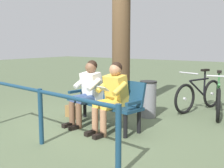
% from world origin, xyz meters
% --- Properties ---
extents(ground_plane, '(40.00, 40.00, 0.00)m').
position_xyz_m(ground_plane, '(0.00, 0.00, 0.00)').
color(ground_plane, '#566647').
extents(bench, '(1.66, 0.75, 0.87)m').
position_xyz_m(bench, '(-0.21, -0.25, 0.51)').
color(bench, navy).
rests_on(bench, ground).
extents(person_reading, '(0.54, 0.81, 1.20)m').
position_xyz_m(person_reading, '(-0.50, -0.03, 0.66)').
color(person_reading, gold).
rests_on(person_reading, ground).
extents(person_companion, '(0.54, 0.81, 1.20)m').
position_xyz_m(person_companion, '(0.13, -0.15, 0.66)').
color(person_companion, white).
rests_on(person_companion, ground).
extents(handbag, '(0.30, 0.15, 0.24)m').
position_xyz_m(handbag, '(0.70, -0.33, 0.12)').
color(handbag, olive).
rests_on(handbag, ground).
extents(tree_trunk, '(0.40, 0.40, 3.72)m').
position_xyz_m(tree_trunk, '(0.20, -1.38, 1.86)').
color(tree_trunk, '#4C3823').
rests_on(tree_trunk, ground).
extents(litter_bin, '(0.35, 0.35, 0.75)m').
position_xyz_m(litter_bin, '(-0.56, -1.24, 0.38)').
color(litter_bin, slate).
rests_on(litter_bin, ground).
extents(bicycle_red, '(0.59, 1.64, 0.94)m').
position_xyz_m(bicycle_red, '(-1.71, -2.20, 0.36)').
color(bicycle_red, black).
rests_on(bicycle_red, ground).
extents(bicycle_orange, '(0.64, 1.62, 0.94)m').
position_xyz_m(bicycle_orange, '(-1.25, -2.40, 0.36)').
color(bicycle_orange, black).
rests_on(bicycle_orange, ground).
extents(railing_fence, '(3.13, 0.46, 0.85)m').
position_xyz_m(railing_fence, '(0.02, 1.07, 0.59)').
color(railing_fence, navy).
rests_on(railing_fence, ground).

